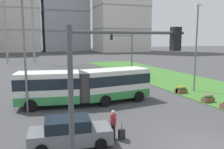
# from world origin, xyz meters

# --- Properties ---
(ground_plane) EXTENTS (260.00, 260.00, 0.00)m
(ground_plane) POSITION_xyz_m (0.00, 0.00, 0.00)
(ground_plane) COLOR #424244
(grass_median) EXTENTS (10.00, 70.00, 0.08)m
(grass_median) POSITION_xyz_m (11.28, 10.00, 0.04)
(grass_median) COLOR #3D752D
(grass_median) RESTS_ON ground_plane
(articulated_bus) EXTENTS (12.06, 3.62, 3.00)m
(articulated_bus) POSITION_xyz_m (-3.56, 10.50, 1.65)
(articulated_bus) COLOR silver
(articulated_bus) RESTS_ON ground
(car_grey_wagon) EXTENTS (4.59, 2.46, 1.58)m
(car_grey_wagon) POSITION_xyz_m (-6.54, 2.53, 0.75)
(car_grey_wagon) COLOR slate
(car_grey_wagon) RESTS_ON ground
(car_black_sedan) EXTENTS (4.57, 2.40, 1.58)m
(car_black_sedan) POSITION_xyz_m (-6.04, 21.58, 0.75)
(car_black_sedan) COLOR black
(car_black_sedan) RESTS_ON ground
(pedestrian_crossing) EXTENTS (0.36, 0.58, 1.74)m
(pedestrian_crossing) POSITION_xyz_m (-4.01, 2.52, 1.00)
(pedestrian_crossing) COLOR black
(pedestrian_crossing) RESTS_ON ground
(rolling_suitcase) EXTENTS (0.37, 0.26, 0.97)m
(rolling_suitcase) POSITION_xyz_m (-3.56, 2.32, 0.31)
(rolling_suitcase) COLOR #232328
(rolling_suitcase) RESTS_ON ground
(flower_planter_2) EXTENTS (1.10, 0.56, 0.74)m
(flower_planter_2) POSITION_xyz_m (6.88, 6.79, 0.43)
(flower_planter_2) COLOR brown
(flower_planter_2) RESTS_ON grass_median
(flower_planter_3) EXTENTS (1.10, 0.56, 0.74)m
(flower_planter_3) POSITION_xyz_m (6.88, 10.61, 0.43)
(flower_planter_3) COLOR brown
(flower_planter_3) RESTS_ON grass_median
(flower_planter_4) EXTENTS (1.10, 0.56, 0.74)m
(flower_planter_4) POSITION_xyz_m (6.88, 10.86, 0.43)
(flower_planter_4) COLOR brown
(flower_planter_4) RESTS_ON grass_median
(traffic_light_near_left) EXTENTS (3.98, 0.28, 6.21)m
(traffic_light_near_left) POSITION_xyz_m (-6.23, -3.00, 4.27)
(traffic_light_near_left) COLOR #474C51
(traffic_light_near_left) RESTS_ON ground
(traffic_light_far_right) EXTENTS (3.58, 0.28, 6.34)m
(traffic_light_far_right) POSITION_xyz_m (5.38, 22.00, 4.31)
(traffic_light_far_right) COLOR #474C51
(traffic_light_far_right) RESTS_ON ground
(streetlight_left) EXTENTS (0.70, 0.28, 9.39)m
(streetlight_left) POSITION_xyz_m (-8.50, 9.68, 5.14)
(streetlight_left) COLOR slate
(streetlight_left) RESTS_ON ground
(streetlight_median) EXTENTS (0.70, 0.28, 9.37)m
(streetlight_median) POSITION_xyz_m (8.78, 11.00, 5.13)
(streetlight_median) COLOR slate
(streetlight_median) RESTS_ON ground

